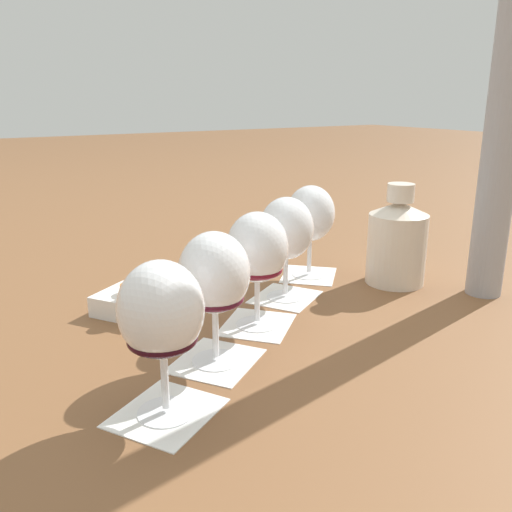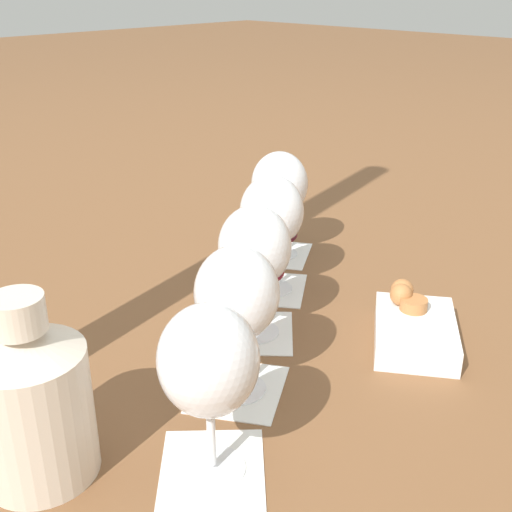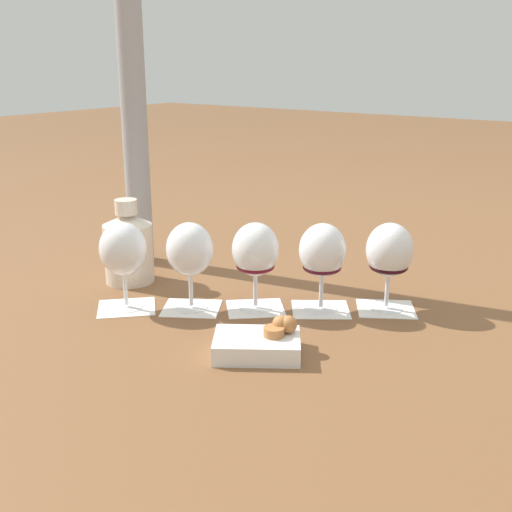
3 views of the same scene
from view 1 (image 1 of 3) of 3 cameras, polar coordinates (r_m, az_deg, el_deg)
The scene contains 13 objects.
ground_plane at distance 0.79m, azimuth 0.13°, elevation -7.28°, with size 8.00×8.00×0.00m, color brown.
tasting_card_0 at distance 1.00m, azimuth 5.57°, elevation -1.99°, with size 0.14×0.14×0.00m.
tasting_card_1 at distance 0.89m, azimuth 3.09°, elevation -4.31°, with size 0.14×0.14×0.00m.
tasting_card_2 at distance 0.79m, azimuth -0.14°, elevation -7.22°, with size 0.14×0.14×0.00m.
tasting_card_3 at distance 0.69m, azimuth -4.21°, elevation -10.91°, with size 0.14×0.14×0.00m.
tasting_card_4 at distance 0.60m, azimuth -9.41°, elevation -15.92°, with size 0.14×0.13×0.00m.
wine_glass_0 at distance 0.97m, azimuth 5.75°, elevation 4.07°, with size 0.09×0.09×0.16m.
wine_glass_1 at distance 0.86m, azimuth 3.20°, elevation 2.45°, with size 0.09×0.09×0.16m.
wine_glass_2 at distance 0.75m, azimuth -0.15°, elevation 0.41°, with size 0.09×0.09×0.16m.
wine_glass_3 at distance 0.65m, azimuth -4.41°, elevation -2.32°, with size 0.09×0.09×0.16m.
wine_glass_4 at distance 0.55m, azimuth -9.94°, elevation -6.23°, with size 0.09×0.09×0.16m.
ceramic_vase at distance 0.97m, azimuth 14.63°, elevation 1.55°, with size 0.10×0.10×0.18m.
snack_dish at distance 0.86m, azimuth -12.09°, elevation -4.16°, with size 0.17×0.15×0.06m.
Camera 1 is at (0.38, 0.61, 0.32)m, focal length 38.00 mm.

